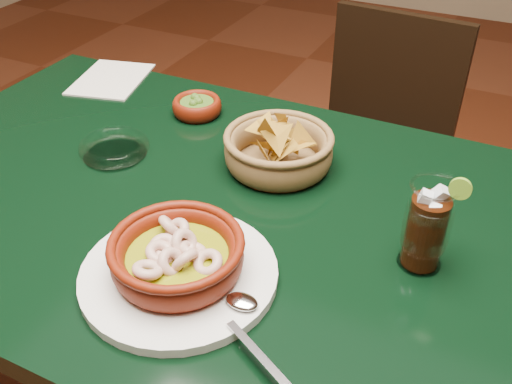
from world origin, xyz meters
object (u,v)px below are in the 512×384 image
at_px(dining_table, 192,237).
at_px(chip_basket, 278,149).
at_px(dining_chair, 372,157).
at_px(cola_drink, 427,227).
at_px(shrimp_plate, 178,260).

xyz_separation_m(dining_table, chip_basket, (0.10, 0.15, 0.14)).
bearing_deg(dining_table, dining_chair, 77.50).
distance_m(dining_chair, cola_drink, 0.83).
bearing_deg(dining_chair, shrimp_plate, -93.79).
bearing_deg(shrimp_plate, dining_table, 117.87).
relative_size(dining_table, shrimp_plate, 3.29).
bearing_deg(dining_chair, dining_table, -102.50).
xyz_separation_m(chip_basket, cola_drink, (0.30, -0.15, 0.03)).
distance_m(dining_table, dining_chair, 0.74).
bearing_deg(cola_drink, dining_chair, 109.11).
xyz_separation_m(dining_chair, shrimp_plate, (-0.06, -0.89, 0.32)).
distance_m(shrimp_plate, chip_basket, 0.33).
relative_size(dining_chair, chip_basket, 3.63).
bearing_deg(dining_table, shrimp_plate, -62.13).
bearing_deg(cola_drink, chip_basket, 153.38).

